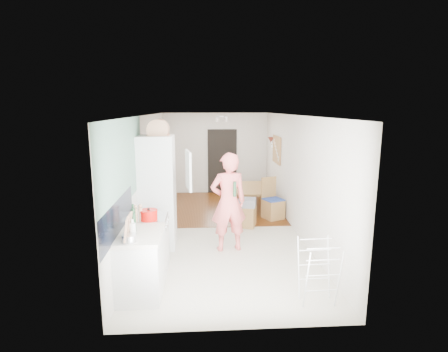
{
  "coord_description": "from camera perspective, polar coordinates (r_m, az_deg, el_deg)",
  "views": [
    {
      "loc": [
        -0.39,
        -7.29,
        2.66
      ],
      "look_at": [
        0.06,
        0.2,
        1.18
      ],
      "focal_mm": 28.0,
      "sensor_mm": 36.0,
      "label": 1
    }
  ],
  "objects": [
    {
      "name": "tile_splashback",
      "position": [
        5.12,
        -16.89,
        -6.52
      ],
      "size": [
        0.02,
        1.9,
        0.5
      ],
      "primitive_type": "cube",
      "color": "black",
      "rests_on": "room_shell"
    },
    {
      "name": "wood_floor_overlay",
      "position": [
        9.52,
        -0.96,
        -5.04
      ],
      "size": [
        3.2,
        3.3,
        0.01
      ],
      "primitive_type": "cube",
      "color": "#5E3011",
      "rests_on": "room_shell"
    },
    {
      "name": "sage_wall_panel",
      "position": [
        5.48,
        -16.05,
        2.21
      ],
      "size": [
        0.02,
        3.0,
        1.3
      ],
      "primitive_type": "cube",
      "color": "slate",
      "rests_on": "room_shell"
    },
    {
      "name": "pinboard_frame",
      "position": [
        9.46,
        8.54,
        4.28
      ],
      "size": [
        0.0,
        0.94,
        0.74
      ],
      "primitive_type": "cube",
      "color": "olive",
      "rests_on": "room_shell"
    },
    {
      "name": "steel_pan",
      "position": [
        4.83,
        -15.2,
        -9.76
      ],
      "size": [
        0.23,
        0.23,
        0.1
      ],
      "primitive_type": "cylinder",
      "rotation": [
        0.0,
        0.0,
        -0.18
      ],
      "color": "silver",
      "rests_on": "worktop"
    },
    {
      "name": "pinboard",
      "position": [
        9.46,
        8.63,
        4.28
      ],
      "size": [
        0.03,
        0.9,
        0.7
      ],
      "primitive_type": "cube",
      "color": "tan",
      "rests_on": "room_shell"
    },
    {
      "name": "red_casserole",
      "position": [
        5.63,
        -12.18,
        -6.24
      ],
      "size": [
        0.34,
        0.34,
        0.16
      ],
      "primitive_type": "cylinder",
      "rotation": [
        0.0,
        0.0,
        0.25
      ],
      "color": "red",
      "rests_on": "cooker_top"
    },
    {
      "name": "chopping_boards",
      "position": [
        4.86,
        -15.39,
        -8.06
      ],
      "size": [
        0.08,
        0.26,
        0.35
      ],
      "primitive_type": null,
      "rotation": [
        0.0,
        0.0,
        -0.18
      ],
      "color": "tan",
      "rests_on": "worktop"
    },
    {
      "name": "held_bottle",
      "position": [
        6.25,
        1.75,
        -2.14
      ],
      "size": [
        0.06,
        0.06,
        0.28
      ],
      "primitive_type": "cylinder",
      "color": "#1C4022",
      "rests_on": "person"
    },
    {
      "name": "doorway_recess",
      "position": [
        10.91,
        -0.3,
        2.39
      ],
      "size": [
        0.9,
        0.04,
        2.0
      ],
      "primitive_type": "cube",
      "color": "black",
      "rests_on": "room_shell"
    },
    {
      "name": "wall_sconce",
      "position": [
        10.07,
        7.67,
        5.85
      ],
      "size": [
        0.18,
        0.18,
        0.16
      ],
      "primitive_type": "cone",
      "color": "maroon",
      "rests_on": "room_shell"
    },
    {
      "name": "bottle_b",
      "position": [
        5.15,
        -14.52,
        -7.34
      ],
      "size": [
        0.06,
        0.06,
        0.28
      ],
      "primitive_type": "cylinder",
      "rotation": [
        0.0,
        0.0,
        -0.01
      ],
      "color": "#1C4022",
      "rests_on": "worktop"
    },
    {
      "name": "fridge_interior",
      "position": [
        6.63,
        -8.32,
        1.38
      ],
      "size": [
        0.02,
        0.52,
        0.66
      ],
      "primitive_type": "cube",
      "color": "white",
      "rests_on": "room_shell"
    },
    {
      "name": "bottle_a",
      "position": [
        5.32,
        -14.57,
        -6.69
      ],
      "size": [
        0.07,
        0.07,
        0.29
      ],
      "primitive_type": "cylinder",
      "rotation": [
        0.0,
        0.0,
        0.03
      ],
      "color": "#1C4022",
      "rests_on": "worktop"
    },
    {
      "name": "cooker_top",
      "position": [
        5.84,
        -12.33,
        -6.68
      ],
      "size": [
        0.6,
        0.6,
        0.04
      ],
      "primitive_type": "cube",
      "color": "silver",
      "rests_on": "room_shell"
    },
    {
      "name": "bread_bin",
      "position": [
        6.62,
        -10.66,
        7.46
      ],
      "size": [
        0.46,
        0.45,
        0.21
      ],
      "primitive_type": null,
      "rotation": [
        0.0,
        0.0,
        -0.16
      ],
      "color": "tan",
      "rests_on": "fridge_housing"
    },
    {
      "name": "dining_chair",
      "position": [
        8.49,
        8.05,
        -3.71
      ],
      "size": [
        0.56,
        0.56,
        1.0
      ],
      "primitive_type": null,
      "rotation": [
        0.0,
        0.0,
        0.42
      ],
      "color": "olive",
      "rests_on": "floor"
    },
    {
      "name": "person",
      "position": [
        6.45,
        0.73,
        -2.87
      ],
      "size": [
        0.88,
        0.65,
        2.2
      ],
      "primitive_type": "imported",
      "rotation": [
        0.0,
        0.0,
        3.31
      ],
      "color": "#F36966",
      "rests_on": "floor"
    },
    {
      "name": "base_cabinet",
      "position": [
        5.32,
        -13.36,
        -13.98
      ],
      "size": [
        0.6,
        0.9,
        0.86
      ],
      "primitive_type": "cube",
      "color": "silver",
      "rests_on": "room_shell"
    },
    {
      "name": "pepper_mill_front",
      "position": [
        5.6,
        -13.47,
        -6.12
      ],
      "size": [
        0.06,
        0.06,
        0.21
      ],
      "primitive_type": "cylinder",
      "rotation": [
        0.0,
        0.0,
        0.02
      ],
      "color": "tan",
      "rests_on": "worktop"
    },
    {
      "name": "fridge_housing",
      "position": [
        6.76,
        -10.83,
        -2.63
      ],
      "size": [
        0.66,
        0.66,
        2.15
      ],
      "primitive_type": "cube",
      "color": "silver",
      "rests_on": "room_shell"
    },
    {
      "name": "room_shell",
      "position": [
        7.43,
        -0.37,
        0.21
      ],
      "size": [
        3.2,
        7.0,
        2.5
      ],
      "primitive_type": null,
      "color": "silver",
      "rests_on": "ground"
    },
    {
      "name": "grey_drape",
      "position": [
        7.89,
        3.79,
        -4.35
      ],
      "size": [
        0.46,
        0.46,
        0.17
      ],
      "primitive_type": "cube",
      "rotation": [
        0.0,
        0.0,
        -0.23
      ],
      "color": "slate",
      "rests_on": "stool"
    },
    {
      "name": "bottle_c",
      "position": [
        4.93,
        -14.69,
        -8.62
      ],
      "size": [
        0.09,
        0.09,
        0.21
      ],
      "primitive_type": "cylinder",
      "rotation": [
        0.0,
        0.0,
        -0.02
      ],
      "color": "beige",
      "rests_on": "worktop"
    },
    {
      "name": "range_cooker",
      "position": [
        5.99,
        -12.14,
        -10.87
      ],
      "size": [
        0.6,
        0.6,
        0.88
      ],
      "primitive_type": "cube",
      "color": "silver",
      "rests_on": "room_shell"
    },
    {
      "name": "dining_table",
      "position": [
        9.49,
        4.59,
        -3.7
      ],
      "size": [
        0.76,
        1.35,
        0.47
      ],
      "primitive_type": "imported",
      "rotation": [
        0.0,
        0.0,
        1.58
      ],
      "color": "olive",
      "rests_on": "floor"
    },
    {
      "name": "worktop",
      "position": [
        5.14,
        -13.6,
        -9.33
      ],
      "size": [
        0.62,
        0.92,
        0.06
      ],
      "primitive_type": "cube",
      "color": "beige",
      "rests_on": "room_shell"
    },
    {
      "name": "floor",
      "position": [
        7.77,
        -0.35,
        -8.88
      ],
      "size": [
        3.2,
        7.0,
        0.01
      ],
      "primitive_type": "cube",
      "color": "#BEB8A1",
      "rests_on": "ground"
    },
    {
      "name": "pepper_mill_back",
      "position": [
        5.62,
        -14.17,
        -6.16
      ],
      "size": [
        0.06,
        0.06,
        0.2
      ],
      "primitive_type": "cylinder",
      "rotation": [
        0.0,
        0.0,
        0.07
      ],
      "color": "tan",
      "rests_on": "worktop"
    },
    {
      "name": "stool",
      "position": [
        7.96,
        3.79,
        -6.61
      ],
      "size": [
        0.46,
        0.46,
        0.47
      ],
      "primitive_type": null,
      "rotation": [
        0.0,
        0.0,
        -0.33
      ],
      "color": "olive",
      "rests_on": "floor"
    },
    {
      "name": "drying_rack",
      "position": [
        5.11,
        15.12,
        -14.99
      ],
      "size": [
        0.47,
        0.43,
        0.89
      ],
      "primitive_type": null,
      "rotation": [
        0.0,
        0.0,
        0.03
      ],
      "color": "silver",
      "rests_on": "floor"
    },
    {
      "name": "fridge_door",
      "position": [
        6.31,
        -5.83,
        0.96
      ],
      "size": [
        0.14,
        0.56,
        0.7
      ],
      "primitive_type": "cube",
      "rotation": [
        0.0,
        0.0,
        -1.4
      ],
      "color": "silver",
      "rests_on": "room_shell"
    }
  ]
}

